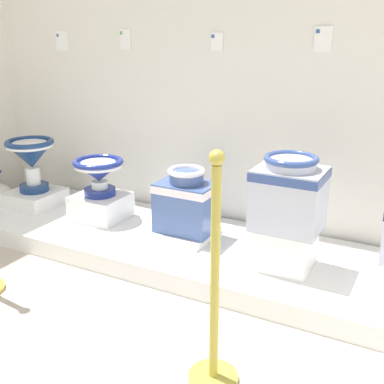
{
  "coord_description": "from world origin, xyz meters",
  "views": [
    {
      "loc": [
        3.48,
        -0.45,
        1.47
      ],
      "look_at": [
        2.09,
        2.19,
        0.47
      ],
      "focal_mm": 44.96,
      "sensor_mm": 36.0,
      "label": 1
    }
  ],
  "objects_px": {
    "plinth_block_slender_white": "(35,198)",
    "info_placard_third": "(217,42)",
    "plinth_block_squat_floral": "(187,233)",
    "stanchion_post_near_right": "(214,310)",
    "antique_toilet_squat_floral": "(187,200)",
    "plinth_block_tall_cobalt": "(101,206)",
    "plinth_block_broad_patterned": "(285,247)",
    "info_placard_fourth": "(323,39)",
    "antique_toilet_slender_white": "(31,155)",
    "info_placard_second": "(125,39)",
    "antique_toilet_broad_patterned": "(289,191)",
    "info_placard_first": "(62,41)",
    "antique_toilet_tall_cobalt": "(99,171)"
  },
  "relations": [
    {
      "from": "plinth_block_squat_floral",
      "to": "plinth_block_broad_patterned",
      "type": "relative_size",
      "value": 1.24
    },
    {
      "from": "info_placard_first",
      "to": "info_placard_second",
      "type": "bearing_deg",
      "value": -0.0
    },
    {
      "from": "antique_toilet_slender_white",
      "to": "antique_toilet_broad_patterned",
      "type": "bearing_deg",
      "value": -2.73
    },
    {
      "from": "info_placard_third",
      "to": "info_placard_first",
      "type": "bearing_deg",
      "value": 180.0
    },
    {
      "from": "plinth_block_squat_floral",
      "to": "plinth_block_broad_patterned",
      "type": "distance_m",
      "value": 0.74
    },
    {
      "from": "antique_toilet_slender_white",
      "to": "info_placard_first",
      "type": "xyz_separation_m",
      "value": [
        0.0,
        0.46,
        0.85
      ]
    },
    {
      "from": "plinth_block_slender_white",
      "to": "plinth_block_squat_floral",
      "type": "height_order",
      "value": "plinth_block_slender_white"
    },
    {
      "from": "plinth_block_tall_cobalt",
      "to": "info_placard_fourth",
      "type": "bearing_deg",
      "value": 16.95
    },
    {
      "from": "plinth_block_slender_white",
      "to": "info_placard_fourth",
      "type": "xyz_separation_m",
      "value": [
        2.11,
        0.46,
        1.24
      ]
    },
    {
      "from": "antique_toilet_squat_floral",
      "to": "antique_toilet_broad_patterned",
      "type": "bearing_deg",
      "value": -8.34
    },
    {
      "from": "antique_toilet_slender_white",
      "to": "info_placard_second",
      "type": "height_order",
      "value": "info_placard_second"
    },
    {
      "from": "info_placard_fourth",
      "to": "stanchion_post_near_right",
      "type": "distance_m",
      "value": 1.86
    },
    {
      "from": "plinth_block_tall_cobalt",
      "to": "plinth_block_squat_floral",
      "type": "relative_size",
      "value": 0.93
    },
    {
      "from": "antique_toilet_slender_white",
      "to": "antique_toilet_squat_floral",
      "type": "height_order",
      "value": "antique_toilet_slender_white"
    },
    {
      "from": "antique_toilet_tall_cobalt",
      "to": "info_placard_second",
      "type": "distance_m",
      "value": 1.02
    },
    {
      "from": "antique_toilet_tall_cobalt",
      "to": "plinth_block_broad_patterned",
      "type": "xyz_separation_m",
      "value": [
        1.47,
        -0.12,
        -0.25
      ]
    },
    {
      "from": "antique_toilet_tall_cobalt",
      "to": "plinth_block_broad_patterned",
      "type": "distance_m",
      "value": 1.49
    },
    {
      "from": "plinth_block_tall_cobalt",
      "to": "info_placard_third",
      "type": "xyz_separation_m",
      "value": [
        0.73,
        0.44,
        1.18
      ]
    },
    {
      "from": "plinth_block_broad_patterned",
      "to": "info_placard_fourth",
      "type": "xyz_separation_m",
      "value": [
        -0.01,
        0.56,
        1.18
      ]
    },
    {
      "from": "antique_toilet_slender_white",
      "to": "info_placard_fourth",
      "type": "xyz_separation_m",
      "value": [
        2.11,
        0.46,
        0.89
      ]
    },
    {
      "from": "antique_toilet_squat_floral",
      "to": "info_placard_first",
      "type": "relative_size",
      "value": 2.87
    },
    {
      "from": "stanchion_post_near_right",
      "to": "antique_toilet_broad_patterned",
      "type": "bearing_deg",
      "value": 89.08
    },
    {
      "from": "plinth_block_broad_patterned",
      "to": "info_placard_second",
      "type": "xyz_separation_m",
      "value": [
        -1.5,
        0.56,
        1.17
      ]
    },
    {
      "from": "plinth_block_slender_white",
      "to": "info_placard_fourth",
      "type": "bearing_deg",
      "value": 12.23
    },
    {
      "from": "antique_toilet_slender_white",
      "to": "antique_toilet_broad_patterned",
      "type": "distance_m",
      "value": 2.13
    },
    {
      "from": "antique_toilet_slender_white",
      "to": "plinth_block_tall_cobalt",
      "type": "bearing_deg",
      "value": 1.22
    },
    {
      "from": "plinth_block_slender_white",
      "to": "info_placard_second",
      "type": "bearing_deg",
      "value": 36.21
    },
    {
      "from": "plinth_block_broad_patterned",
      "to": "info_placard_second",
      "type": "height_order",
      "value": "info_placard_second"
    },
    {
      "from": "info_placard_second",
      "to": "info_placard_fourth",
      "type": "bearing_deg",
      "value": 0.0
    },
    {
      "from": "info_placard_first",
      "to": "info_placard_third",
      "type": "height_order",
      "value": "info_placard_first"
    },
    {
      "from": "antique_toilet_squat_floral",
      "to": "info_placard_first",
      "type": "distance_m",
      "value": 1.77
    },
    {
      "from": "info_placard_third",
      "to": "plinth_block_broad_patterned",
      "type": "bearing_deg",
      "value": -37.38
    },
    {
      "from": "plinth_block_slender_white",
      "to": "antique_toilet_slender_white",
      "type": "height_order",
      "value": "antique_toilet_slender_white"
    },
    {
      "from": "plinth_block_slender_white",
      "to": "info_placard_third",
      "type": "xyz_separation_m",
      "value": [
        1.39,
        0.46,
        1.22
      ]
    },
    {
      "from": "antique_toilet_broad_patterned",
      "to": "info_placard_fourth",
      "type": "height_order",
      "value": "info_placard_fourth"
    },
    {
      "from": "plinth_block_tall_cobalt",
      "to": "plinth_block_broad_patterned",
      "type": "distance_m",
      "value": 1.47
    },
    {
      "from": "antique_toilet_broad_patterned",
      "to": "info_placard_second",
      "type": "bearing_deg",
      "value": 159.52
    },
    {
      "from": "stanchion_post_near_right",
      "to": "antique_toilet_squat_floral",
      "type": "bearing_deg",
      "value": 123.67
    },
    {
      "from": "antique_toilet_broad_patterned",
      "to": "info_placard_second",
      "type": "xyz_separation_m",
      "value": [
        -1.5,
        0.56,
        0.81
      ]
    },
    {
      "from": "antique_toilet_broad_patterned",
      "to": "info_placard_third",
      "type": "xyz_separation_m",
      "value": [
        -0.73,
        0.56,
        0.8
      ]
    },
    {
      "from": "info_placard_third",
      "to": "plinth_block_tall_cobalt",
      "type": "bearing_deg",
      "value": -148.82
    },
    {
      "from": "plinth_block_tall_cobalt",
      "to": "antique_toilet_squat_floral",
      "type": "relative_size",
      "value": 0.85
    },
    {
      "from": "antique_toilet_squat_floral",
      "to": "stanchion_post_near_right",
      "type": "bearing_deg",
      "value": -56.33
    },
    {
      "from": "plinth_block_slender_white",
      "to": "plinth_block_tall_cobalt",
      "type": "bearing_deg",
      "value": 1.22
    },
    {
      "from": "info_placard_second",
      "to": "plinth_block_broad_patterned",
      "type": "bearing_deg",
      "value": -20.48
    },
    {
      "from": "antique_toilet_tall_cobalt",
      "to": "stanchion_post_near_right",
      "type": "distance_m",
      "value": 1.81
    },
    {
      "from": "antique_toilet_squat_floral",
      "to": "info_placard_third",
      "type": "height_order",
      "value": "info_placard_third"
    },
    {
      "from": "antique_toilet_tall_cobalt",
      "to": "plinth_block_broad_patterned",
      "type": "bearing_deg",
      "value": -4.49
    },
    {
      "from": "info_placard_third",
      "to": "plinth_block_slender_white",
      "type": "bearing_deg",
      "value": -161.77
    },
    {
      "from": "plinth_block_squat_floral",
      "to": "info_placard_second",
      "type": "distance_m",
      "value": 1.55
    }
  ]
}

